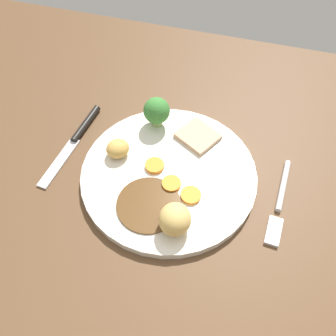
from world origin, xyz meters
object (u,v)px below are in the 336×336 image
(roast_potato_left, at_px, (175,219))
(carrot_coin_side, at_px, (155,166))
(roast_potato_right, at_px, (118,149))
(fork, at_px, (279,203))
(meat_slice_main, at_px, (198,136))
(carrot_coin_back, at_px, (191,195))
(carrot_coin_front, at_px, (171,184))
(knife, at_px, (76,138))
(broccoli_floret, at_px, (157,111))
(dinner_plate, at_px, (168,174))

(roast_potato_left, distance_m, carrot_coin_side, 0.11)
(roast_potato_left, relative_size, roast_potato_right, 1.29)
(fork, bearing_deg, roast_potato_right, -89.44)
(meat_slice_main, bearing_deg, carrot_coin_back, 97.81)
(roast_potato_left, relative_size, carrot_coin_side, 1.60)
(carrot_coin_front, height_order, fork, carrot_coin_front)
(carrot_coin_front, bearing_deg, carrot_coin_side, -37.81)
(fork, bearing_deg, meat_slice_main, -116.08)
(roast_potato_right, relative_size, knife, 0.20)
(meat_slice_main, relative_size, roast_potato_left, 1.26)
(knife, bearing_deg, broccoli_floret, 121.53)
(meat_slice_main, distance_m, roast_potato_right, 0.13)
(dinner_plate, height_order, carrot_coin_back, carrot_coin_back)
(carrot_coin_back, relative_size, broccoli_floret, 0.57)
(fork, height_order, knife, knife)
(roast_potato_right, relative_size, carrot_coin_front, 1.27)
(meat_slice_main, height_order, carrot_coin_front, meat_slice_main)
(roast_potato_right, distance_m, broccoli_floret, 0.09)
(dinner_plate, distance_m, meat_slice_main, 0.09)
(roast_potato_left, distance_m, carrot_coin_front, 0.07)
(roast_potato_left, height_order, knife, roast_potato_left)
(carrot_coin_back, bearing_deg, knife, -16.90)
(meat_slice_main, xyz_separation_m, carrot_coin_side, (0.05, 0.08, -0.00))
(carrot_coin_front, height_order, carrot_coin_back, same)
(meat_slice_main, bearing_deg, dinner_plate, 70.40)
(roast_potato_left, height_order, carrot_coin_side, roast_potato_left)
(roast_potato_left, bearing_deg, carrot_coin_front, -70.41)
(carrot_coin_front, bearing_deg, fork, -172.92)
(dinner_plate, height_order, roast_potato_left, roast_potato_left)
(roast_potato_left, xyz_separation_m, carrot_coin_back, (-0.01, -0.05, -0.02))
(roast_potato_right, height_order, carrot_coin_back, roast_potato_right)
(carrot_coin_front, height_order, carrot_coin_side, same)
(roast_potato_right, bearing_deg, carrot_coin_back, 160.72)
(knife, bearing_deg, meat_slice_main, 109.70)
(carrot_coin_front, relative_size, carrot_coin_side, 0.97)
(roast_potato_right, relative_size, fork, 0.24)
(roast_potato_right, bearing_deg, knife, -13.15)
(dinner_plate, relative_size, carrot_coin_side, 9.16)
(roast_potato_right, bearing_deg, roast_potato_left, 140.31)
(carrot_coin_back, distance_m, knife, 0.23)
(carrot_coin_front, distance_m, knife, 0.19)
(dinner_plate, height_order, meat_slice_main, meat_slice_main)
(carrot_coin_back, bearing_deg, roast_potato_right, -19.28)
(fork, bearing_deg, carrot_coin_side, -87.99)
(carrot_coin_side, bearing_deg, carrot_coin_front, 142.19)
(dinner_plate, bearing_deg, broccoli_floret, -63.66)
(meat_slice_main, bearing_deg, fork, 150.03)
(knife, bearing_deg, carrot_coin_front, 79.21)
(broccoli_floret, bearing_deg, dinner_plate, 116.34)
(roast_potato_right, relative_size, carrot_coin_side, 1.24)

